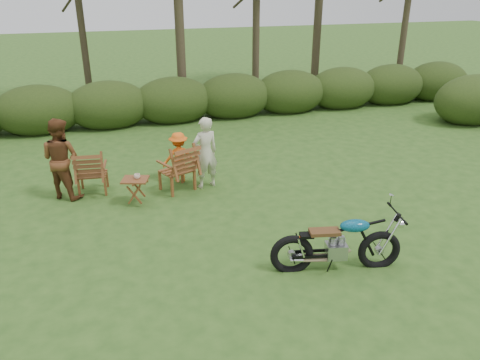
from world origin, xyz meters
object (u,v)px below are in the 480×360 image
object	(u,v)px
lawn_chair_right	(178,190)
adult_a	(206,186)
lawn_chair_left	(95,192)
cup	(137,176)
motorcycle	(334,268)
adult_b	(67,196)
side_table	(136,191)
child	(180,181)

from	to	relation	value
lawn_chair_right	adult_a	distance (m)	0.63
lawn_chair_right	lawn_chair_left	bearing A→B (deg)	-36.23
adult_a	lawn_chair_right	bearing A→B (deg)	-15.22
adult_a	cup	bearing A→B (deg)	1.90
lawn_chair_left	adult_a	size ratio (longest dim) A/B	0.62
motorcycle	cup	xyz separation A→B (m)	(-2.64, 3.27, 0.59)
adult_a	motorcycle	bearing A→B (deg)	94.23
adult_b	adult_a	bearing A→B (deg)	-149.62
lawn_chair_left	lawn_chair_right	bearing A→B (deg)	174.00
lawn_chair_left	adult_a	world-z (taller)	adult_a
adult_b	lawn_chair_left	bearing A→B (deg)	-137.30
side_table	lawn_chair_left	bearing A→B (deg)	133.63
lawn_chair_left	child	world-z (taller)	child
lawn_chair_left	side_table	world-z (taller)	side_table
lawn_chair_right	motorcycle	bearing A→B (deg)	93.19
adult_b	cup	bearing A→B (deg)	-171.38
child	side_table	bearing A→B (deg)	39.05
adult_a	adult_b	world-z (taller)	adult_b
motorcycle	child	world-z (taller)	child
lawn_chair_left	cup	world-z (taller)	cup
lawn_chair_right	cup	xyz separation A→B (m)	(-0.86, -0.42, 0.59)
motorcycle	child	bearing A→B (deg)	123.92
motorcycle	cup	world-z (taller)	cup
lawn_chair_left	adult_a	bearing A→B (deg)	177.06
motorcycle	cup	bearing A→B (deg)	141.36
adult_a	adult_b	xyz separation A→B (m)	(-2.89, 0.40, 0.00)
cup	child	xyz separation A→B (m)	(1.00, 0.89, -0.59)
lawn_chair_left	side_table	size ratio (longest dim) A/B	1.81
motorcycle	child	xyz separation A→B (m)	(-1.63, 4.16, 0.00)
lawn_chair_right	child	distance (m)	0.49
motorcycle	lawn_chair_right	distance (m)	4.10
adult_b	child	xyz separation A→B (m)	(2.41, 0.09, 0.00)
lawn_chair_right	adult_b	distance (m)	2.30
lawn_chair_right	side_table	size ratio (longest dim) A/B	1.94
motorcycle	side_table	xyz separation A→B (m)	(-2.68, 3.27, 0.27)
adult_a	child	size ratio (longest dim) A/B	1.38
lawn_chair_right	lawn_chair_left	world-z (taller)	lawn_chair_right
cup	adult_b	world-z (taller)	adult_b
motorcycle	adult_a	distance (m)	3.85
adult_a	adult_b	bearing A→B (deg)	-21.01
motorcycle	cup	size ratio (longest dim) A/B	15.82
cup	child	world-z (taller)	cup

